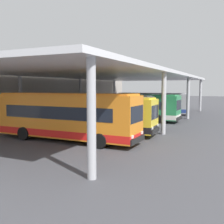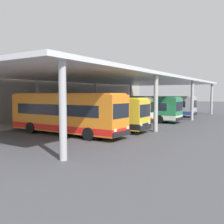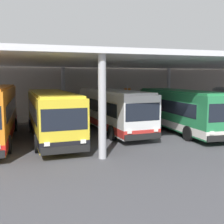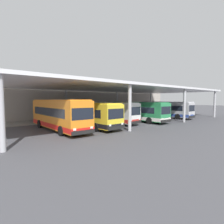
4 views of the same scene
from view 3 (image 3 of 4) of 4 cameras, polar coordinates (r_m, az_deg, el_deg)
ground_plane at (r=18.92m, az=14.42°, el=-5.66°), size 200.00×200.00×0.00m
platform_kerb at (r=29.42m, az=2.50°, el=-0.80°), size 42.00×4.50×0.18m
station_building_facade at (r=32.23m, az=0.61°, el=6.30°), size 48.00×1.60×7.38m
canopy_shelter at (r=23.38m, az=7.72°, el=9.97°), size 40.00×17.00×5.55m
bus_second_bay at (r=18.86m, az=-12.38°, el=-0.53°), size 3.04×10.63×3.17m
bus_middle_bay at (r=21.43m, az=0.03°, el=0.52°), size 3.25×10.68×3.17m
bus_far_bay at (r=21.86m, az=13.95°, el=0.44°), size 2.84×10.57×3.17m
bench_waiting at (r=30.25m, az=6.63°, el=0.47°), size 1.80×0.45×0.92m
trash_bin at (r=28.95m, az=2.58°, el=0.24°), size 0.52×0.52×0.98m
banner_sign at (r=28.48m, az=3.19°, el=2.76°), size 0.70×0.12×3.20m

